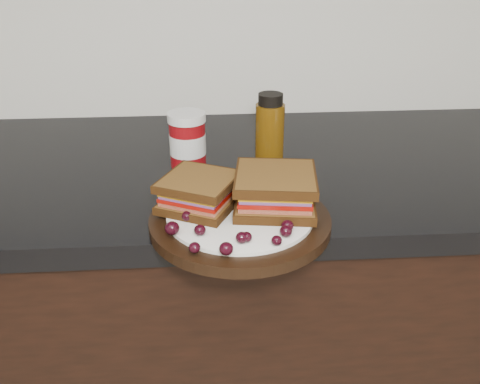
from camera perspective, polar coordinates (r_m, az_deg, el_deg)
The scene contains 27 objects.
base_cabinets at distance 1.34m, azimuth -14.17°, elevation -16.01°, with size 3.96×0.58×0.86m, color black.
countertop at distance 1.10m, azimuth -16.74°, elevation 1.71°, with size 3.98×0.60×0.04m, color black.
plate at distance 0.83m, azimuth 0.00°, elevation -3.16°, with size 0.28×0.28×0.02m, color black.
sandwich_left at distance 0.83m, azimuth -4.38°, elevation -0.02°, with size 0.11×0.11×0.05m, color brown, non-canonical shape.
sandwich_right at distance 0.83m, azimuth 3.78°, elevation 0.18°, with size 0.12×0.12×0.06m, color brown, non-canonical shape.
grape_0 at distance 0.77m, azimuth -7.26°, elevation -3.85°, with size 0.02×0.02×0.02m, color black.
grape_1 at distance 0.76m, azimuth -4.30°, elevation -4.08°, with size 0.02×0.02×0.02m, color black.
grape_2 at distance 0.72m, azimuth -4.87°, elevation -5.93°, with size 0.02×0.02×0.02m, color black.
grape_3 at distance 0.72m, azimuth -1.49°, elevation -6.07°, with size 0.02×0.02×0.02m, color black.
grape_4 at distance 0.74m, azimuth 0.19°, elevation -4.88°, with size 0.02×0.02×0.02m, color black.
grape_5 at distance 0.75m, azimuth 0.70°, elevation -4.82°, with size 0.02×0.02×0.01m, color black.
grape_6 at distance 0.74m, azimuth 3.93°, elevation -5.19°, with size 0.02×0.02×0.01m, color black.
grape_7 at distance 0.76m, azimuth 4.92°, elevation -4.18°, with size 0.02×0.02×0.02m, color black.
grape_8 at distance 0.77m, azimuth 5.08°, elevation -3.60°, with size 0.02×0.02×0.02m, color black.
grape_9 at distance 0.80m, azimuth 3.33°, elevation -2.55°, with size 0.02×0.02×0.02m, color black.
grape_10 at distance 0.83m, azimuth 6.60°, elevation -1.51°, with size 0.02×0.02×0.02m, color black.
grape_11 at distance 0.83m, azimuth 4.78°, elevation -1.20°, with size 0.02×0.02×0.02m, color black.
grape_12 at distance 0.85m, azimuth 4.04°, elevation -0.49°, with size 0.02×0.02×0.02m, color black.
grape_13 at distance 0.87m, azimuth -3.42°, elevation 0.17°, with size 0.02×0.02×0.02m, color black.
grape_14 at distance 0.85m, azimuth -4.90°, elevation -0.55°, with size 0.02×0.02×0.02m, color black.
grape_15 at distance 0.82m, azimuth -4.19°, elevation -1.83°, with size 0.02×0.02×0.02m, color black.
grape_16 at distance 0.80m, azimuth -5.67°, elevation -2.56°, with size 0.02×0.02×0.02m, color black.
grape_17 at distance 0.85m, azimuth -3.45°, elevation -0.51°, with size 0.02×0.02×0.02m, color black.
grape_18 at distance 0.84m, azimuth -6.10°, elevation -1.00°, with size 0.02×0.02×0.02m, color black.
grape_19 at distance 0.83m, azimuth -5.33°, elevation -1.44°, with size 0.02×0.02×0.02m, color black.
condiment_jar at distance 1.03m, azimuth -5.62°, elevation 5.56°, with size 0.07×0.07×0.11m, color maroon.
oil_bottle at distance 1.00m, azimuth 3.18°, elevation 6.30°, with size 0.05×0.05×0.15m, color #4E3107.
Camera 1 is at (0.25, 0.73, 1.32)m, focal length 40.00 mm.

